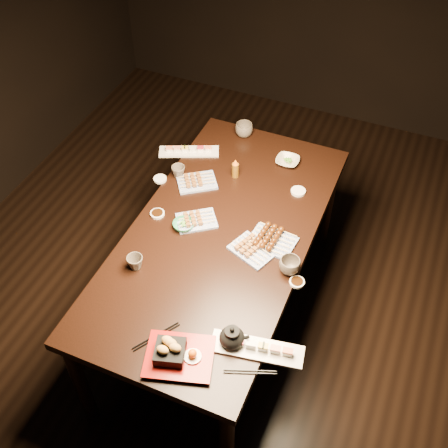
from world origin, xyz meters
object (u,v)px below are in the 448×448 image
(yakitori_plate_center, at_px, (196,218))
(teapot, at_px, (232,336))
(sushi_platter_far, at_px, (189,149))
(teacup_mid_right, at_px, (290,266))
(yakitori_plate_right, at_px, (252,248))
(teacup_far_left, at_px, (178,172))
(condiment_bottle, at_px, (235,168))
(teacup_far_right, at_px, (244,130))
(edamame_bowl_green, at_px, (184,225))
(tempura_tray, at_px, (179,352))
(edamame_bowl_cream, at_px, (287,161))
(teacup_near_left, at_px, (135,263))
(sushi_platter_near, at_px, (257,347))
(yakitori_plate_left, at_px, (197,180))
(dining_table, at_px, (221,278))

(yakitori_plate_center, height_order, teapot, teapot)
(sushi_platter_far, xyz_separation_m, teacup_mid_right, (0.84, -0.63, 0.02))
(yakitori_plate_right, bearing_deg, teacup_mid_right, 8.44)
(teapot, bearing_deg, teacup_far_left, 110.45)
(yakitori_plate_right, bearing_deg, condiment_bottle, 142.28)
(teacup_far_right, relative_size, teapot, 0.81)
(edamame_bowl_green, xyz_separation_m, teacup_mid_right, (0.60, -0.06, 0.02))
(yakitori_plate_center, xyz_separation_m, yakitori_plate_right, (0.34, -0.08, 0.00))
(tempura_tray, xyz_separation_m, teapot, (0.18, 0.16, 0.00))
(tempura_tray, relative_size, teacup_far_left, 3.78)
(teacup_mid_right, bearing_deg, teacup_far_right, 123.11)
(sushi_platter_far, distance_m, edamame_bowl_cream, 0.59)
(teacup_near_left, xyz_separation_m, teapot, (0.59, -0.21, 0.02))
(teacup_near_left, relative_size, teacup_far_right, 0.74)
(teapot, bearing_deg, tempura_tray, -155.58)
(sushi_platter_near, xyz_separation_m, yakitori_plate_center, (-0.56, 0.60, 0.00))
(sushi_platter_far, bearing_deg, tempura_tray, 90.03)
(yakitori_plate_left, relative_size, teacup_mid_right, 2.07)
(tempura_tray, bearing_deg, teacup_far_left, 99.64)
(yakitori_plate_right, bearing_deg, teacup_far_right, 135.62)
(dining_table, height_order, tempura_tray, tempura_tray)
(edamame_bowl_green, bearing_deg, sushi_platter_near, -41.28)
(yakitori_plate_right, height_order, tempura_tray, tempura_tray)
(sushi_platter_near, height_order, teacup_mid_right, teacup_mid_right)
(yakitori_plate_left, height_order, teapot, teapot)
(edamame_bowl_green, bearing_deg, yakitori_plate_left, 103.48)
(teacup_far_left, bearing_deg, sushi_platter_far, 99.94)
(sushi_platter_far, xyz_separation_m, yakitori_plate_center, (0.28, -0.50, 0.00))
(yakitori_plate_center, distance_m, edamame_bowl_cream, 0.70)
(edamame_bowl_cream, distance_m, teacup_mid_right, 0.81)
(yakitori_plate_left, xyz_separation_m, teacup_near_left, (-0.02, -0.67, 0.01))
(yakitori_plate_right, relative_size, tempura_tray, 0.74)
(edamame_bowl_cream, bearing_deg, sushi_platter_far, -167.02)
(sushi_platter_far, height_order, teacup_mid_right, teacup_mid_right)
(teapot, bearing_deg, edamame_bowl_green, 114.89)
(yakitori_plate_left, distance_m, teapot, 1.05)
(yakitori_plate_center, height_order, teacup_near_left, teacup_near_left)
(dining_table, height_order, sushi_platter_near, sushi_platter_near)
(edamame_bowl_green, bearing_deg, yakitori_plate_center, 55.35)
(sushi_platter_far, distance_m, teacup_far_right, 0.37)
(dining_table, xyz_separation_m, condiment_bottle, (-0.10, 0.44, 0.44))
(dining_table, bearing_deg, sushi_platter_near, -70.61)
(dining_table, height_order, teacup_mid_right, teacup_mid_right)
(sushi_platter_near, distance_m, yakitori_plate_center, 0.82)
(yakitori_plate_right, bearing_deg, dining_table, -173.10)
(yakitori_plate_right, xyz_separation_m, edamame_bowl_green, (-0.39, 0.01, -0.01))
(edamame_bowl_cream, xyz_separation_m, teacup_mid_right, (0.26, -0.76, 0.02))
(teacup_mid_right, bearing_deg, sushi_platter_far, 142.94)
(sushi_platter_far, relative_size, teacup_near_left, 4.43)
(teacup_mid_right, bearing_deg, teacup_far_left, 152.56)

